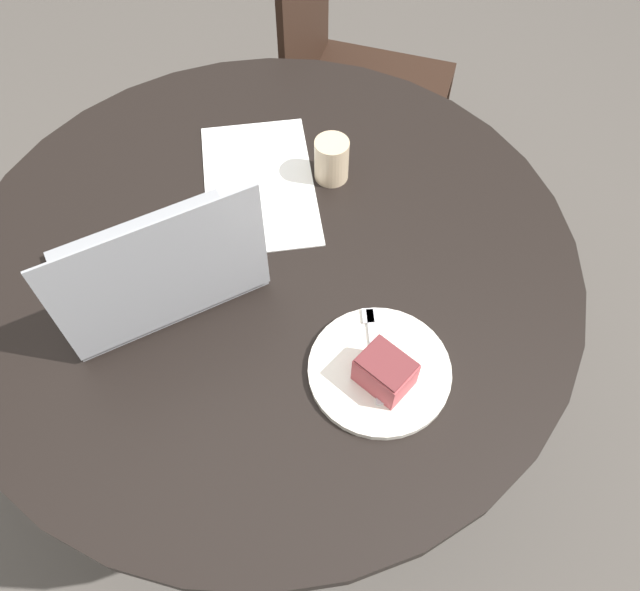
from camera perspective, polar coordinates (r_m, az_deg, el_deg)
ground_plane at (r=1.78m, az=-3.10°, el=-10.70°), size 12.00×12.00×0.00m
dining_table at (r=1.23m, az=-4.41°, el=0.60°), size 1.12×1.12×0.74m
chair at (r=1.91m, az=2.69°, el=18.73°), size 0.44×0.44×0.89m
paper_document at (r=1.24m, az=-5.60°, el=10.18°), size 0.40×0.35×0.00m
plate at (r=1.00m, az=5.45°, el=-6.81°), size 0.23×0.23×0.01m
cake_slice at (r=0.96m, az=5.98°, el=-6.94°), size 0.09×0.10×0.06m
fork at (r=1.01m, az=4.91°, el=-4.46°), size 0.17×0.09×0.00m
coffee_glass at (r=1.22m, az=1.07°, el=12.30°), size 0.07×0.07×0.09m
laptop at (r=1.08m, az=-14.64°, el=2.28°), size 0.41×0.40×0.26m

